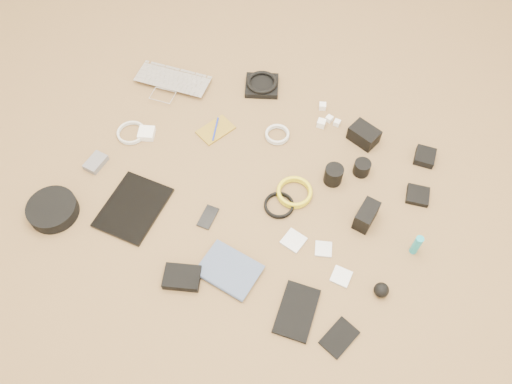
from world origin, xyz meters
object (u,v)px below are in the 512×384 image
at_px(dslr_camera, 364,135).
at_px(tablet, 133,207).
at_px(laptop, 169,88).
at_px(phone, 208,217).
at_px(paperback, 217,288).
at_px(headphone_case, 53,210).

xyz_separation_m(dslr_camera, tablet, (-0.71, -0.69, -0.03)).
height_order(laptop, phone, laptop).
bearing_deg(paperback, phone, 40.90).
relative_size(tablet, phone, 2.77).
distance_m(dslr_camera, tablet, 0.99).
bearing_deg(headphone_case, dslr_camera, 40.83).
distance_m(headphone_case, paperback, 0.71).
relative_size(dslr_camera, paperback, 0.57).
distance_m(tablet, headphone_case, 0.30).
distance_m(tablet, phone, 0.30).
height_order(phone, paperback, paperback).
relative_size(tablet, headphone_case, 1.45).
bearing_deg(tablet, laptop, 106.69).
bearing_deg(laptop, dslr_camera, -0.14).
bearing_deg(dslr_camera, paperback, -87.96).
height_order(tablet, paperback, paperback).
height_order(headphone_case, paperback, headphone_case).
bearing_deg(dslr_camera, laptop, -155.47).
bearing_deg(paperback, headphone_case, 95.65).
xyz_separation_m(laptop, dslr_camera, (0.90, 0.09, 0.02)).
distance_m(laptop, dslr_camera, 0.90).
height_order(dslr_camera, tablet, dslr_camera).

